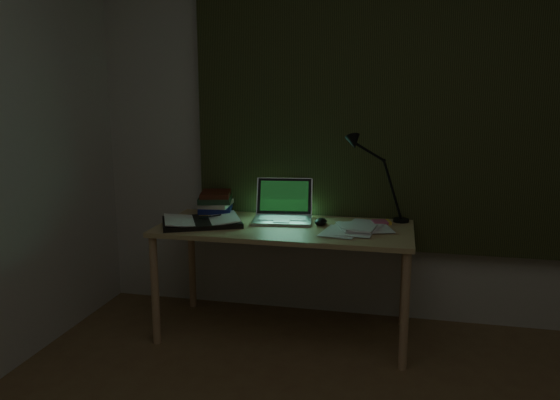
# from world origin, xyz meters

# --- Properties ---
(wall_back) EXTENTS (3.50, 0.00, 2.50)m
(wall_back) POSITION_xyz_m (0.00, 2.00, 1.25)
(wall_back) COLOR beige
(wall_back) RESTS_ON ground
(curtain) EXTENTS (2.20, 0.06, 2.00)m
(curtain) POSITION_xyz_m (0.00, 1.96, 1.45)
(curtain) COLOR #2A3018
(curtain) RESTS_ON wall_back
(desk) EXTENTS (1.42, 0.62, 0.65)m
(desk) POSITION_xyz_m (-0.49, 1.61, 0.32)
(desk) COLOR tan
(desk) RESTS_ON floor
(laptop) EXTENTS (0.39, 0.42, 0.24)m
(laptop) POSITION_xyz_m (-0.53, 1.71, 0.77)
(laptop) COLOR silver
(laptop) RESTS_ON desk
(open_textbook) EXTENTS (0.53, 0.47, 0.04)m
(open_textbook) POSITION_xyz_m (-0.96, 1.55, 0.67)
(open_textbook) COLOR white
(open_textbook) RESTS_ON desk
(book_stack) EXTENTS (0.24, 0.27, 0.15)m
(book_stack) POSITION_xyz_m (-0.95, 1.79, 0.72)
(book_stack) COLOR white
(book_stack) RESTS_ON desk
(loose_papers) EXTENTS (0.31, 0.33, 0.02)m
(loose_papers) POSITION_xyz_m (-0.10, 1.62, 0.66)
(loose_papers) COLOR silver
(loose_papers) RESTS_ON desk
(mouse) EXTENTS (0.08, 0.11, 0.04)m
(mouse) POSITION_xyz_m (-0.30, 1.68, 0.67)
(mouse) COLOR black
(mouse) RESTS_ON desk
(sticky_yellow) EXTENTS (0.10, 0.10, 0.02)m
(sticky_yellow) POSITION_xyz_m (0.05, 1.79, 0.66)
(sticky_yellow) COLOR yellow
(sticky_yellow) RESTS_ON desk
(sticky_pink) EXTENTS (0.10, 0.10, 0.02)m
(sticky_pink) POSITION_xyz_m (0.03, 1.78, 0.66)
(sticky_pink) COLOR #D35275
(sticky_pink) RESTS_ON desk
(desk_lamp) EXTENTS (0.33, 0.26, 0.49)m
(desk_lamp) POSITION_xyz_m (0.15, 1.86, 0.89)
(desk_lamp) COLOR black
(desk_lamp) RESTS_ON desk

